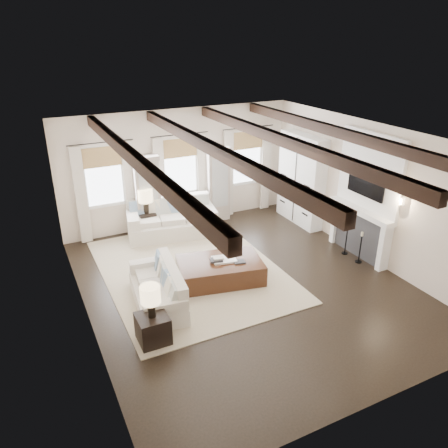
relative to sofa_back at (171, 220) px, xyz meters
name	(u,v)px	position (x,y,z in m)	size (l,w,h in m)	color
ground	(245,284)	(0.53, -3.12, -0.40)	(7.50, 7.50, 0.00)	black
room_shell	(256,185)	(1.28, -2.22, 1.48)	(6.54, 7.54, 3.22)	silver
area_rug	(190,270)	(-0.30, -2.02, -0.39)	(3.75, 4.88, 0.02)	#BFB295
sofa_back	(171,220)	(0.00, 0.00, 0.00)	(2.45, 1.45, 0.99)	silver
sofa_left	(160,290)	(-1.34, -3.02, -0.08)	(1.07, 1.96, 0.80)	silver
ottoman	(220,271)	(0.13, -2.71, -0.17)	(1.79, 1.12, 0.47)	black
tray	(224,259)	(0.23, -2.72, 0.08)	(0.50, 0.38, 0.04)	white
book_lower	(216,260)	(0.04, -2.73, 0.12)	(0.26, 0.20, 0.04)	#262628
book_upper	(218,258)	(0.09, -2.72, 0.16)	(0.22, 0.17, 0.03)	beige
book_loose	(239,262)	(0.48, -2.95, 0.08)	(0.24, 0.18, 0.03)	#262628
side_table_front	(153,329)	(-1.82, -4.07, -0.14)	(0.53, 0.53, 0.53)	black
lamp_front	(150,296)	(-1.82, -4.07, 0.53)	(0.35, 0.35, 0.60)	black
side_table_back	(147,224)	(-0.60, 0.22, -0.08)	(0.43, 0.43, 0.64)	black
lamp_back	(145,197)	(-0.60, 0.22, 0.69)	(0.38, 0.38, 0.66)	black
candlestick_near	(360,250)	(3.43, -3.44, -0.08)	(0.16, 0.16, 0.78)	black
candlestick_far	(346,242)	(3.43, -2.95, -0.09)	(0.15, 0.15, 0.76)	black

